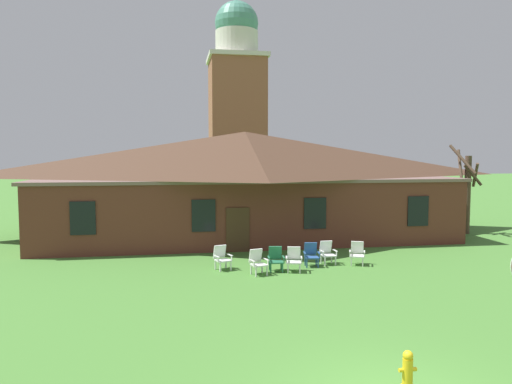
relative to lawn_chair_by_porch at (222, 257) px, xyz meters
The scene contains 11 objects.
brick_building 8.93m from the lawn_chair_by_porch, 75.46° to the left, with size 22.21×10.40×5.89m.
dome_tower 26.01m from the lawn_chair_by_porch, 81.23° to the left, with size 5.18×5.18×19.12m.
lawn_chair_by_porch is the anchor object (origin of this frame).
lawn_chair_near_door 1.63m from the lawn_chair_by_porch, 37.91° to the right, with size 0.74×0.79×0.96m.
lawn_chair_left_end 2.16m from the lawn_chair_by_porch, 16.18° to the right, with size 0.68×0.71×0.96m.
lawn_chair_middle 2.87m from the lawn_chair_by_porch, 15.91° to the right, with size 0.73×0.78×0.96m.
lawn_chair_right_end 3.68m from the lawn_chair_by_porch, ahead, with size 0.69×0.73×0.96m.
lawn_chair_far_side 4.46m from the lawn_chair_by_porch, ahead, with size 0.67×0.70×0.96m.
lawn_chair_under_eave 5.64m from the lawn_chair_by_porch, ahead, with size 0.78×0.83×0.96m.
bare_tree_beside_building 16.23m from the lawn_chair_by_porch, 22.96° to the left, with size 1.75×1.80×5.17m.
fire_hydrant 10.68m from the lawn_chair_by_porch, 75.91° to the right, with size 0.36×0.28×0.79m.
Camera 1 is at (-3.91, -7.71, 4.53)m, focal length 33.32 mm.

